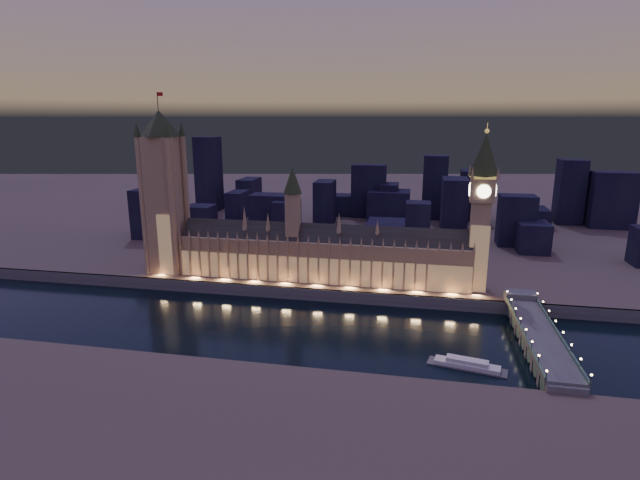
% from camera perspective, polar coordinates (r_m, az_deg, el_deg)
% --- Properties ---
extents(ground_plane, '(2000.00, 2000.00, 0.00)m').
position_cam_1_polar(ground_plane, '(297.22, -3.04, -9.60)').
color(ground_plane, black).
rests_on(ground_plane, ground).
extents(north_bank, '(2000.00, 960.00, 8.00)m').
position_cam_1_polar(north_bank, '(795.32, 6.17, 5.50)').
color(north_bank, '#4E453C').
rests_on(north_bank, ground).
extents(embankment_wall, '(2000.00, 2.50, 8.00)m').
position_cam_1_polar(embankment_wall, '(332.80, -1.32, -6.22)').
color(embankment_wall, '#50404E').
rests_on(embankment_wall, ground).
extents(palace_of_westminster, '(202.00, 22.11, 78.00)m').
position_cam_1_polar(palace_of_westminster, '(344.58, 0.02, -1.61)').
color(palace_of_westminster, '#997E5D').
rests_on(palace_of_westminster, north_bank).
extents(victoria_tower, '(31.68, 31.68, 127.07)m').
position_cam_1_polar(victoria_tower, '(374.45, -17.42, 6.00)').
color(victoria_tower, '#997E5D').
rests_on(victoria_tower, north_bank).
extents(elizabeth_tower, '(18.00, 18.00, 106.99)m').
position_cam_1_polar(elizabeth_tower, '(332.37, 18.00, 4.42)').
color(elizabeth_tower, '#997E5D').
rests_on(elizabeth_tower, north_bank).
extents(westminster_bridge, '(18.32, 113.00, 15.90)m').
position_cam_1_polar(westminster_bridge, '(291.16, 23.52, -10.03)').
color(westminster_bridge, '#50404E').
rests_on(westminster_bridge, ground).
extents(river_boat, '(38.38, 16.22, 4.50)m').
position_cam_1_polar(river_boat, '(259.21, 16.45, -13.50)').
color(river_boat, '#50404E').
rests_on(river_boat, ground).
extents(city_backdrop, '(476.39, 215.63, 87.81)m').
position_cam_1_polar(city_backdrop, '(520.18, 8.06, 4.10)').
color(city_backdrop, black).
rests_on(city_backdrop, north_bank).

